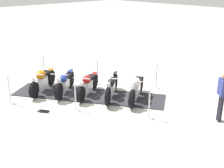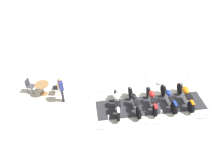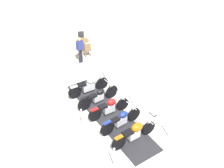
{
  "view_description": "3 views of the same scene",
  "coord_description": "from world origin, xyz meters",
  "px_view_note": "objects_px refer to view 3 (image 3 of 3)",
  "views": [
    {
      "loc": [
        -6.63,
        -8.3,
        4.42
      ],
      "look_at": [
        0.18,
        -1.21,
        0.77
      ],
      "focal_mm": 45.38,
      "sensor_mm": 36.0,
      "label": 1
    },
    {
      "loc": [
        9.16,
        1.79,
        8.97
      ],
      "look_at": [
        0.29,
        -2.29,
        1.0
      ],
      "focal_mm": 36.08,
      "sensor_mm": 36.0,
      "label": 2
    },
    {
      "loc": [
        -0.1,
        9.61,
        9.1
      ],
      "look_at": [
        -0.15,
        -1.49,
        0.73
      ],
      "focal_mm": 44.03,
      "sensor_mm": 36.0,
      "label": 3
    }
  ],
  "objects_px": {
    "stanchion_left_mid": "(82,122)",
    "cafe_chair_near_table": "(81,38)",
    "stanchion_right_front": "(170,131)",
    "info_placard": "(153,113)",
    "stanchion_right_rear": "(105,74)",
    "bystander_person": "(80,48)",
    "motorcycle_copper": "(135,132)",
    "motorcycle_black": "(99,96)",
    "motorcycle_navy": "(121,119)",
    "motorcycle_maroon": "(110,107)",
    "cafe_chair_across_table": "(87,49)",
    "cafe_table": "(83,43)",
    "stanchion_right_mid": "(133,99)",
    "stanchion_left_rear": "(58,91)",
    "stanchion_left_front": "(114,161)",
    "motorcycle_cream": "(89,85)"
  },
  "relations": [
    {
      "from": "motorcycle_black",
      "to": "stanchion_left_rear",
      "type": "xyz_separation_m",
      "value": [
        2.11,
        -0.56,
        -0.1
      ]
    },
    {
      "from": "motorcycle_copper",
      "to": "motorcycle_cream",
      "type": "distance_m",
      "value": 3.92
    },
    {
      "from": "cafe_table",
      "to": "stanchion_left_mid",
      "type": "bearing_deg",
      "value": 94.35
    },
    {
      "from": "stanchion_left_front",
      "to": "bystander_person",
      "type": "xyz_separation_m",
      "value": [
        1.95,
        -7.66,
        0.64
      ]
    },
    {
      "from": "motorcycle_maroon",
      "to": "stanchion_left_mid",
      "type": "xyz_separation_m",
      "value": [
        1.23,
        0.8,
        -0.16
      ]
    },
    {
      "from": "cafe_chair_near_table",
      "to": "motorcycle_cream",
      "type": "bearing_deg",
      "value": -1.96
    },
    {
      "from": "motorcycle_copper",
      "to": "motorcycle_maroon",
      "type": "bearing_deg",
      "value": 89.89
    },
    {
      "from": "stanchion_right_front",
      "to": "bystander_person",
      "type": "relative_size",
      "value": 0.66
    },
    {
      "from": "motorcycle_navy",
      "to": "bystander_person",
      "type": "height_order",
      "value": "bystander_person"
    },
    {
      "from": "stanchion_right_rear",
      "to": "stanchion_left_front",
      "type": "height_order",
      "value": "stanchion_left_front"
    },
    {
      "from": "motorcycle_navy",
      "to": "cafe_table",
      "type": "height_order",
      "value": "motorcycle_navy"
    },
    {
      "from": "motorcycle_navy",
      "to": "stanchion_right_front",
      "type": "relative_size",
      "value": 1.65
    },
    {
      "from": "stanchion_left_rear",
      "to": "info_placard",
      "type": "height_order",
      "value": "stanchion_left_rear"
    },
    {
      "from": "stanchion_left_mid",
      "to": "stanchion_left_rear",
      "type": "bearing_deg",
      "value": -57.02
    },
    {
      "from": "motorcycle_cream",
      "to": "info_placard",
      "type": "xyz_separation_m",
      "value": [
        -3.13,
        1.62,
        -0.47
      ]
    },
    {
      "from": "stanchion_left_front",
      "to": "cafe_chair_across_table",
      "type": "height_order",
      "value": "stanchion_left_front"
    },
    {
      "from": "stanchion_left_mid",
      "to": "bystander_person",
      "type": "distance_m",
      "value": 5.54
    },
    {
      "from": "stanchion_left_mid",
      "to": "cafe_chair_near_table",
      "type": "distance_m",
      "value": 7.73
    },
    {
      "from": "stanchion_left_front",
      "to": "bystander_person",
      "type": "bearing_deg",
      "value": -75.68
    },
    {
      "from": "bystander_person",
      "to": "motorcycle_navy",
      "type": "bearing_deg",
      "value": -23.3
    },
    {
      "from": "info_placard",
      "to": "cafe_chair_near_table",
      "type": "relative_size",
      "value": 0.49
    },
    {
      "from": "info_placard",
      "to": "cafe_table",
      "type": "bearing_deg",
      "value": 179.31
    },
    {
      "from": "stanchion_right_rear",
      "to": "bystander_person",
      "type": "bearing_deg",
      "value": -48.51
    },
    {
      "from": "cafe_chair_near_table",
      "to": "info_placard",
      "type": "bearing_deg",
      "value": 18.93
    },
    {
      "from": "stanchion_right_rear",
      "to": "stanchion_left_mid",
      "type": "relative_size",
      "value": 0.98
    },
    {
      "from": "stanchion_right_front",
      "to": "motorcycle_copper",
      "type": "bearing_deg",
      "value": 8.29
    },
    {
      "from": "stanchion_right_mid",
      "to": "stanchion_right_rear",
      "type": "bearing_deg",
      "value": -57.02
    },
    {
      "from": "info_placard",
      "to": "cafe_chair_across_table",
      "type": "height_order",
      "value": "cafe_chair_across_table"
    },
    {
      "from": "motorcycle_black",
      "to": "bystander_person",
      "type": "bearing_deg",
      "value": 71.73
    },
    {
      "from": "motorcycle_cream",
      "to": "stanchion_left_front",
      "type": "bearing_deg",
      "value": -104.44
    },
    {
      "from": "stanchion_right_rear",
      "to": "stanchion_right_mid",
      "type": "distance_m",
      "value": 2.6
    },
    {
      "from": "stanchion_left_rear",
      "to": "bystander_person",
      "type": "distance_m",
      "value": 3.47
    },
    {
      "from": "bystander_person",
      "to": "motorcycle_maroon",
      "type": "bearing_deg",
      "value": -25.21
    },
    {
      "from": "motorcycle_copper",
      "to": "info_placard",
      "type": "height_order",
      "value": "motorcycle_copper"
    },
    {
      "from": "stanchion_left_front",
      "to": "stanchion_right_rear",
      "type": "bearing_deg",
      "value": -85.92
    },
    {
      "from": "motorcycle_navy",
      "to": "stanchion_left_front",
      "type": "distance_m",
      "value": 2.19
    },
    {
      "from": "stanchion_left_front",
      "to": "cafe_chair_across_table",
      "type": "xyz_separation_m",
      "value": [
        1.59,
        -8.32,
        0.18
      ]
    },
    {
      "from": "stanchion_right_rear",
      "to": "stanchion_right_mid",
      "type": "bearing_deg",
      "value": 122.98
    },
    {
      "from": "motorcycle_black",
      "to": "cafe_chair_across_table",
      "type": "height_order",
      "value": "motorcycle_black"
    },
    {
      "from": "stanchion_right_rear",
      "to": "stanchion_right_front",
      "type": "bearing_deg",
      "value": 122.98
    },
    {
      "from": "stanchion_left_rear",
      "to": "cafe_table",
      "type": "distance_m",
      "value": 4.79
    },
    {
      "from": "motorcycle_copper",
      "to": "motorcycle_black",
      "type": "relative_size",
      "value": 0.99
    },
    {
      "from": "motorcycle_cream",
      "to": "cafe_chair_near_table",
      "type": "height_order",
      "value": "motorcycle_cream"
    },
    {
      "from": "stanchion_left_front",
      "to": "bystander_person",
      "type": "distance_m",
      "value": 7.93
    },
    {
      "from": "motorcycle_navy",
      "to": "motorcycle_black",
      "type": "height_order",
      "value": "motorcycle_black"
    },
    {
      "from": "stanchion_right_mid",
      "to": "motorcycle_cream",
      "type": "bearing_deg",
      "value": -21.52
    },
    {
      "from": "stanchion_left_front",
      "to": "info_placard",
      "type": "relative_size",
      "value": 2.46
    },
    {
      "from": "motorcycle_black",
      "to": "stanchion_left_mid",
      "type": "bearing_deg",
      "value": -149.33
    },
    {
      "from": "motorcycle_maroon",
      "to": "stanchion_left_rear",
      "type": "bearing_deg",
      "value": 122.05
    },
    {
      "from": "stanchion_right_front",
      "to": "info_placard",
      "type": "relative_size",
      "value": 2.43
    }
  ]
}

